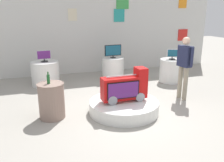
{
  "coord_description": "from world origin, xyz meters",
  "views": [
    {
      "loc": [
        -1.93,
        -4.58,
        2.28
      ],
      "look_at": [
        -0.22,
        0.55,
        0.69
      ],
      "focal_mm": 37.56,
      "sensor_mm": 36.0,
      "label": 1
    }
  ],
  "objects_px": {
    "side_table_round": "(52,100)",
    "shopper_browsing_near_truck": "(184,63)",
    "novelty_firetruck_tv": "(125,88)",
    "display_pedestal_left_rear": "(45,73)",
    "main_display_pedestal": "(124,106)",
    "bottle_on_side_table": "(48,79)",
    "tv_on_left_rear": "(44,56)",
    "tv_on_right_rear": "(113,51)",
    "display_pedestal_center_rear": "(171,71)",
    "tv_on_center_rear": "(172,54)",
    "display_pedestal_right_rear": "(113,69)"
  },
  "relations": [
    {
      "from": "novelty_firetruck_tv",
      "to": "display_pedestal_left_rear",
      "type": "height_order",
      "value": "novelty_firetruck_tv"
    },
    {
      "from": "bottle_on_side_table",
      "to": "shopper_browsing_near_truck",
      "type": "bearing_deg",
      "value": 1.91
    },
    {
      "from": "tv_on_center_rear",
      "to": "tv_on_right_rear",
      "type": "relative_size",
      "value": 0.61
    },
    {
      "from": "tv_on_left_rear",
      "to": "bottle_on_side_table",
      "type": "relative_size",
      "value": 1.67
    },
    {
      "from": "display_pedestal_left_rear",
      "to": "tv_on_right_rear",
      "type": "bearing_deg",
      "value": -1.41
    },
    {
      "from": "display_pedestal_right_rear",
      "to": "tv_on_center_rear",
      "type": "bearing_deg",
      "value": -26.57
    },
    {
      "from": "novelty_firetruck_tv",
      "to": "tv_on_center_rear",
      "type": "xyz_separation_m",
      "value": [
        2.43,
        1.89,
        0.35
      ]
    },
    {
      "from": "novelty_firetruck_tv",
      "to": "main_display_pedestal",
      "type": "bearing_deg",
      "value": 162.86
    },
    {
      "from": "display_pedestal_right_rear",
      "to": "shopper_browsing_near_truck",
      "type": "xyz_separation_m",
      "value": [
        1.18,
        -2.42,
        0.6
      ]
    },
    {
      "from": "tv_on_center_rear",
      "to": "display_pedestal_right_rear",
      "type": "bearing_deg",
      "value": 153.43
    },
    {
      "from": "display_pedestal_right_rear",
      "to": "novelty_firetruck_tv",
      "type": "bearing_deg",
      "value": -103.01
    },
    {
      "from": "display_pedestal_center_rear",
      "to": "side_table_round",
      "type": "distance_m",
      "value": 4.4
    },
    {
      "from": "main_display_pedestal",
      "to": "tv_on_right_rear",
      "type": "xyz_separation_m",
      "value": [
        0.66,
        2.77,
        0.87
      ]
    },
    {
      "from": "main_display_pedestal",
      "to": "display_pedestal_right_rear",
      "type": "xyz_separation_m",
      "value": [
        0.66,
        2.77,
        0.25
      ]
    },
    {
      "from": "tv_on_left_rear",
      "to": "shopper_browsing_near_truck",
      "type": "height_order",
      "value": "shopper_browsing_near_truck"
    },
    {
      "from": "tv_on_left_rear",
      "to": "main_display_pedestal",
      "type": "bearing_deg",
      "value": -60.1
    },
    {
      "from": "tv_on_center_rear",
      "to": "display_pedestal_left_rear",
      "type": "bearing_deg",
      "value": 166.94
    },
    {
      "from": "shopper_browsing_near_truck",
      "to": "main_display_pedestal",
      "type": "bearing_deg",
      "value": -169.17
    },
    {
      "from": "display_pedestal_center_rear",
      "to": "tv_on_right_rear",
      "type": "height_order",
      "value": "tv_on_right_rear"
    },
    {
      "from": "main_display_pedestal",
      "to": "novelty_firetruck_tv",
      "type": "distance_m",
      "value": 0.46
    },
    {
      "from": "side_table_round",
      "to": "shopper_browsing_near_truck",
      "type": "bearing_deg",
      "value": 2.03
    },
    {
      "from": "novelty_firetruck_tv",
      "to": "tv_on_left_rear",
      "type": "distance_m",
      "value": 3.29
    },
    {
      "from": "display_pedestal_center_rear",
      "to": "tv_on_left_rear",
      "type": "bearing_deg",
      "value": 167.04
    },
    {
      "from": "tv_on_center_rear",
      "to": "novelty_firetruck_tv",
      "type": "bearing_deg",
      "value": -142.1
    },
    {
      "from": "display_pedestal_left_rear",
      "to": "side_table_round",
      "type": "relative_size",
      "value": 1.1
    },
    {
      "from": "novelty_firetruck_tv",
      "to": "tv_on_center_rear",
      "type": "distance_m",
      "value": 3.1
    },
    {
      "from": "tv_on_center_rear",
      "to": "tv_on_left_rear",
      "type": "bearing_deg",
      "value": 166.99
    },
    {
      "from": "side_table_round",
      "to": "bottle_on_side_table",
      "type": "bearing_deg",
      "value": 169.76
    },
    {
      "from": "tv_on_left_rear",
      "to": "tv_on_center_rear",
      "type": "distance_m",
      "value": 4.18
    },
    {
      "from": "main_display_pedestal",
      "to": "tv_on_right_rear",
      "type": "distance_m",
      "value": 2.98
    },
    {
      "from": "main_display_pedestal",
      "to": "shopper_browsing_near_truck",
      "type": "height_order",
      "value": "shopper_browsing_near_truck"
    },
    {
      "from": "tv_on_left_rear",
      "to": "bottle_on_side_table",
      "type": "height_order",
      "value": "tv_on_left_rear"
    },
    {
      "from": "tv_on_center_rear",
      "to": "display_pedestal_right_rear",
      "type": "xyz_separation_m",
      "value": [
        -1.78,
        0.89,
        -0.56
      ]
    },
    {
      "from": "main_display_pedestal",
      "to": "display_pedestal_center_rear",
      "type": "distance_m",
      "value": 3.1
    },
    {
      "from": "display_pedestal_right_rear",
      "to": "shopper_browsing_near_truck",
      "type": "distance_m",
      "value": 2.76
    },
    {
      "from": "tv_on_left_rear",
      "to": "display_pedestal_right_rear",
      "type": "bearing_deg",
      "value": -1.2
    },
    {
      "from": "display_pedestal_left_rear",
      "to": "display_pedestal_center_rear",
      "type": "relative_size",
      "value": 1.13
    },
    {
      "from": "novelty_firetruck_tv",
      "to": "bottle_on_side_table",
      "type": "bearing_deg",
      "value": 171.85
    },
    {
      "from": "bottle_on_side_table",
      "to": "tv_on_left_rear",
      "type": "bearing_deg",
      "value": 89.09
    },
    {
      "from": "main_display_pedestal",
      "to": "display_pedestal_right_rear",
      "type": "height_order",
      "value": "display_pedestal_right_rear"
    },
    {
      "from": "novelty_firetruck_tv",
      "to": "display_pedestal_left_rear",
      "type": "relative_size",
      "value": 1.21
    },
    {
      "from": "tv_on_right_rear",
      "to": "side_table_round",
      "type": "height_order",
      "value": "tv_on_right_rear"
    },
    {
      "from": "tv_on_right_rear",
      "to": "side_table_round",
      "type": "bearing_deg",
      "value": -132.06
    },
    {
      "from": "main_display_pedestal",
      "to": "side_table_round",
      "type": "distance_m",
      "value": 1.67
    },
    {
      "from": "main_display_pedestal",
      "to": "bottle_on_side_table",
      "type": "height_order",
      "value": "bottle_on_side_table"
    },
    {
      "from": "tv_on_left_rear",
      "to": "shopper_browsing_near_truck",
      "type": "bearing_deg",
      "value": -35.52
    },
    {
      "from": "main_display_pedestal",
      "to": "tv_on_right_rear",
      "type": "relative_size",
      "value": 2.74
    },
    {
      "from": "display_pedestal_center_rear",
      "to": "shopper_browsing_near_truck",
      "type": "bearing_deg",
      "value": -111.59
    },
    {
      "from": "main_display_pedestal",
      "to": "display_pedestal_right_rear",
      "type": "relative_size",
      "value": 2.12
    },
    {
      "from": "tv_on_center_rear",
      "to": "side_table_round",
      "type": "relative_size",
      "value": 0.46
    }
  ]
}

